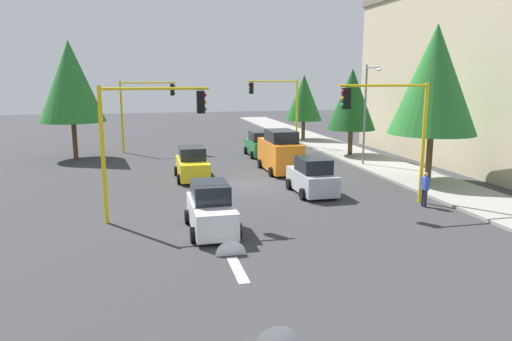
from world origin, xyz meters
The scene contains 19 objects.
ground_plane centered at (0.00, 0.00, 0.00)m, with size 120.00×120.00×0.00m, color #353538.
sidewalk_kerb centered at (-5.00, 10.50, 0.07)m, with size 80.00×4.00×0.15m, color gray.
lane_arrow_near centered at (11.51, -3.00, 0.01)m, with size 2.40×1.10×1.10m.
apartment_block centered at (-4.71, 18.50, 6.43)m, with size 20.58×9.30×12.83m.
traffic_signal_near_left centered at (6.00, 5.74, 4.18)m, with size 0.36×4.59×5.93m.
traffic_signal_far_right centered at (-14.00, -5.73, 4.15)m, with size 0.36×4.59×5.88m.
traffic_signal_far_left centered at (-14.00, 5.74, 4.21)m, with size 0.36×4.59×5.97m.
traffic_signal_near_right centered at (6.00, -5.72, 4.13)m, with size 0.36×4.59×5.85m.
street_lamp_curbside centered at (-3.61, 9.20, 4.35)m, with size 2.15×0.28×7.00m.
tree_roadside_mid centered at (-8.00, 10.00, 4.48)m, with size 3.75×3.75×6.84m.
tree_opposite_side centered at (-12.00, -11.00, 5.85)m, with size 4.85×4.85×8.89m.
tree_roadside_near centered at (2.00, 10.50, 6.02)m, with size 4.99×4.99×9.15m.
tree_roadside_far centered at (-18.00, 9.50, 4.21)m, with size 3.54×3.54×6.44m.
delivery_van_orange centered at (-3.34, 2.91, 1.28)m, with size 4.80×2.22×2.77m.
car_silver centered at (3.00, 2.88, 0.90)m, with size 3.86×2.03×1.98m.
car_yellow centered at (-2.31, -2.99, 0.90)m, with size 4.13×2.05×1.98m.
car_white centered at (8.05, -3.28, 0.90)m, with size 3.99×1.93×1.98m.
car_green centered at (-9.82, 3.11, 0.90)m, with size 3.77×2.02×1.98m.
pedestrian_crossing centered at (6.74, 7.27, 0.91)m, with size 0.40×0.24×1.70m.
Camera 1 is at (26.73, -5.77, 6.16)m, focal length 33.60 mm.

